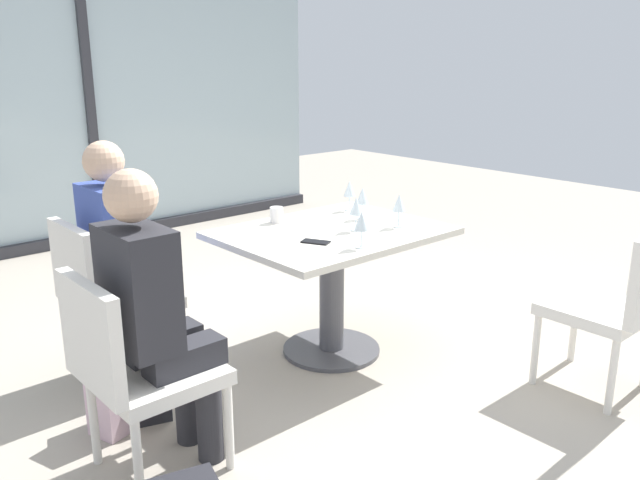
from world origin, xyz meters
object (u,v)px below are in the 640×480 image
at_px(person_far_left, 123,249).
at_px(handbag_0, 123,397).
at_px(chair_far_left, 106,292).
at_px(handbag_2, 136,393).
at_px(dining_table_main, 332,263).
at_px(person_side_end, 155,309).
at_px(wine_glass_0, 362,197).
at_px(wine_glass_4, 362,222).
at_px(coffee_cup, 277,215).
at_px(wine_glass_1, 356,207).
at_px(chair_side_end, 133,365).
at_px(chair_front_right, 618,301).
at_px(wine_glass_3, 349,189).
at_px(wine_glass_2, 399,204).
at_px(cell_phone_on_table, 316,242).

height_order(person_far_left, handbag_0, person_far_left).
relative_size(chair_far_left, handbag_2, 2.90).
bearing_deg(dining_table_main, person_far_left, 152.81).
height_order(person_side_end, wine_glass_0, person_side_end).
distance_m(wine_glass_4, coffee_cup, 0.69).
xyz_separation_m(person_side_end, wine_glass_4, (1.13, -0.01, 0.16)).
bearing_deg(wine_glass_1, chair_side_end, -170.57).
distance_m(dining_table_main, chair_front_right, 1.48).
xyz_separation_m(dining_table_main, wine_glass_1, (0.09, -0.10, 0.32)).
distance_m(dining_table_main, wine_glass_3, 0.58).
xyz_separation_m(person_far_left, wine_glass_2, (1.31, -0.70, 0.16)).
xyz_separation_m(person_side_end, wine_glass_3, (1.65, 0.61, 0.16)).
xyz_separation_m(wine_glass_1, wine_glass_3, (0.31, 0.37, 0.00)).
distance_m(wine_glass_1, wine_glass_3, 0.48).
relative_size(wine_glass_3, wine_glass_4, 1.00).
relative_size(chair_far_left, handbag_0, 2.90).
bearing_deg(chair_far_left, wine_glass_2, -26.44).
height_order(dining_table_main, chair_front_right, chair_front_right).
xyz_separation_m(wine_glass_0, wine_glass_3, (0.09, 0.21, 0.00)).
xyz_separation_m(person_side_end, handbag_2, (0.07, 0.40, -0.56)).
xyz_separation_m(chair_side_end, wine_glass_2, (1.68, 0.14, 0.37)).
height_order(wine_glass_0, coffee_cup, wine_glass_0).
xyz_separation_m(wine_glass_3, coffee_cup, (-0.52, 0.06, -0.09)).
bearing_deg(cell_phone_on_table, wine_glass_0, -6.37).
height_order(wine_glass_3, handbag_2, wine_glass_3).
height_order(chair_front_right, cell_phone_on_table, chair_front_right).
distance_m(person_side_end, handbag_0, 0.69).
distance_m(person_far_left, person_side_end, 0.89).
distance_m(person_far_left, handbag_2, 0.74).
height_order(chair_far_left, wine_glass_2, wine_glass_2).
relative_size(chair_side_end, handbag_0, 2.90).
height_order(person_side_end, handbag_2, person_side_end).
bearing_deg(wine_glass_1, person_far_left, 150.67).
bearing_deg(cell_phone_on_table, dining_table_main, 2.52).
bearing_deg(handbag_0, wine_glass_2, -27.26).
height_order(person_far_left, wine_glass_3, person_far_left).
height_order(wine_glass_1, handbag_0, wine_glass_1).
bearing_deg(handbag_2, wine_glass_2, 8.93).
distance_m(chair_side_end, wine_glass_2, 1.73).
bearing_deg(handbag_0, wine_glass_3, -10.44).
height_order(dining_table_main, wine_glass_0, wine_glass_0).
xyz_separation_m(dining_table_main, wine_glass_2, (0.32, -0.20, 0.32)).
bearing_deg(person_side_end, wine_glass_0, 14.63).
relative_size(person_far_left, coffee_cup, 14.00).
bearing_deg(chair_front_right, handbag_0, 145.71).
height_order(chair_front_right, coffee_cup, chair_front_right).
xyz_separation_m(wine_glass_3, handbag_2, (-1.58, -0.21, -0.72)).
bearing_deg(wine_glass_1, cell_phone_on_table, -173.91).
height_order(person_side_end, wine_glass_2, person_side_end).
relative_size(dining_table_main, wine_glass_3, 6.35).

